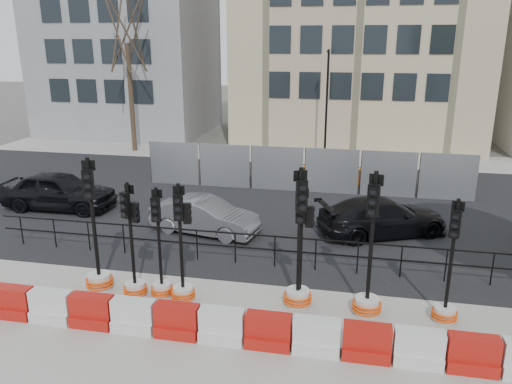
% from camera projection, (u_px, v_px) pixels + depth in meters
% --- Properties ---
extents(ground, '(120.00, 120.00, 0.00)m').
position_uv_depth(ground, '(267.00, 286.00, 13.73)').
color(ground, '#51514C').
rests_on(ground, ground).
extents(sidewalk_near, '(40.00, 6.00, 0.02)m').
position_uv_depth(sidewalk_near, '(243.00, 349.00, 10.91)').
color(sidewalk_near, gray).
rests_on(sidewalk_near, ground).
extents(road, '(40.00, 14.00, 0.03)m').
position_uv_depth(road, '(298.00, 206.00, 20.28)').
color(road, black).
rests_on(road, ground).
extents(sidewalk_far, '(40.00, 4.00, 0.02)m').
position_uv_depth(sidewalk_far, '(317.00, 157.00, 28.71)').
color(sidewalk_far, gray).
rests_on(sidewalk_far, ground).
extents(building_grey, '(11.00, 9.06, 14.00)m').
position_uv_depth(building_grey, '(127.00, 32.00, 34.94)').
color(building_grey, gray).
rests_on(building_grey, ground).
extents(kerb_railing, '(18.00, 0.04, 1.00)m').
position_uv_depth(kerb_railing, '(275.00, 246.00, 14.65)').
color(kerb_railing, black).
rests_on(kerb_railing, ground).
extents(heras_fencing, '(14.33, 1.72, 2.00)m').
position_uv_depth(heras_fencing, '(295.00, 172.00, 22.71)').
color(heras_fencing, '#999CA2').
rests_on(heras_fencing, ground).
extents(lamp_post_far, '(0.12, 0.56, 6.00)m').
position_uv_depth(lamp_post_far, '(327.00, 103.00, 26.72)').
color(lamp_post_far, black).
rests_on(lamp_post_far, ground).
extents(tree_bare_far, '(2.00, 2.00, 9.00)m').
position_uv_depth(tree_bare_far, '(127.00, 36.00, 28.39)').
color(tree_bare_far, '#473828').
rests_on(tree_bare_far, ground).
extents(barrier_row, '(16.75, 0.50, 0.80)m').
position_uv_depth(barrier_row, '(245.00, 329.00, 10.99)').
color(barrier_row, red).
rests_on(barrier_row, ground).
extents(traffic_signal_a, '(0.72, 0.72, 3.67)m').
position_uv_depth(traffic_signal_a, '(98.00, 264.00, 13.31)').
color(traffic_signal_a, beige).
rests_on(traffic_signal_a, ground).
extents(traffic_signal_b, '(0.62, 0.62, 3.13)m').
position_uv_depth(traffic_signal_b, '(134.00, 270.00, 12.95)').
color(traffic_signal_b, beige).
rests_on(traffic_signal_b, ground).
extents(traffic_signal_c, '(0.59, 0.59, 3.00)m').
position_uv_depth(traffic_signal_c, '(161.00, 275.00, 12.99)').
color(traffic_signal_c, beige).
rests_on(traffic_signal_c, ground).
extents(traffic_signal_d, '(0.62, 0.62, 3.16)m').
position_uv_depth(traffic_signal_d, '(183.00, 274.00, 12.74)').
color(traffic_signal_d, beige).
rests_on(traffic_signal_d, ground).
extents(traffic_signal_e, '(0.71, 0.71, 3.62)m').
position_uv_depth(traffic_signal_e, '(298.00, 279.00, 12.48)').
color(traffic_signal_e, beige).
rests_on(traffic_signal_e, ground).
extents(traffic_signal_f, '(0.62, 0.62, 3.17)m').
position_uv_depth(traffic_signal_f, '(300.00, 278.00, 12.54)').
color(traffic_signal_f, beige).
rests_on(traffic_signal_f, ground).
extents(traffic_signal_g, '(0.72, 0.72, 3.65)m').
position_uv_depth(traffic_signal_g, '(368.00, 287.00, 12.08)').
color(traffic_signal_g, beige).
rests_on(traffic_signal_g, ground).
extents(traffic_signal_h, '(0.61, 0.61, 3.09)m').
position_uv_depth(traffic_signal_h, '(446.00, 297.00, 11.81)').
color(traffic_signal_h, beige).
rests_on(traffic_signal_h, ground).
extents(car_a, '(1.94, 4.54, 1.53)m').
position_uv_depth(car_a, '(59.00, 191.00, 19.72)').
color(car_a, black).
rests_on(car_a, ground).
extents(car_b, '(2.73, 4.29, 1.25)m').
position_uv_depth(car_b, '(205.00, 216.00, 17.27)').
color(car_b, '#54545A').
rests_on(car_b, ground).
extents(car_c, '(5.23, 5.89, 1.31)m').
position_uv_depth(car_c, '(383.00, 217.00, 17.13)').
color(car_c, black).
rests_on(car_c, ground).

